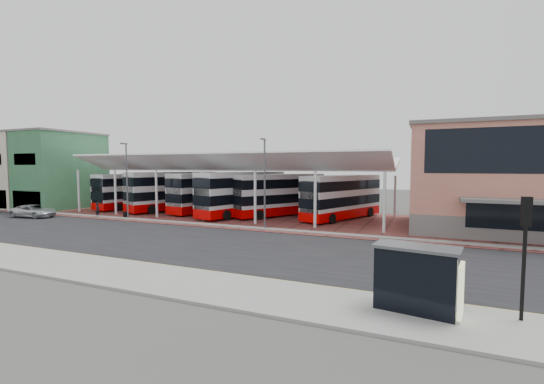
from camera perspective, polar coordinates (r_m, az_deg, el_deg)
The scene contains 25 objects.
ground at distance 28.14m, azimuth -10.25°, elevation -7.56°, with size 140.00×140.00×0.00m, color #41433F.
road at distance 27.33m, azimuth -11.41°, elevation -7.90°, with size 120.00×14.00×0.02m, color black.
forecourt at distance 38.75m, azimuth 2.93°, elevation -4.27°, with size 72.00×16.00×0.06m, color brown.
sidewalk at distance 21.41m, azimuth -23.88°, elevation -11.36°, with size 120.00×4.00×0.14m, color gray.
north_kerb at distance 33.39m, azimuth -4.37°, elevation -5.55°, with size 120.00×0.80×0.14m, color gray.
yellow_line_near at distance 22.78m, azimuth -20.14°, elevation -10.45°, with size 120.00×0.12×0.01m, color yellow.
yellow_line_far at distance 22.99m, azimuth -19.62°, elevation -10.30°, with size 120.00×0.12×0.01m, color yellow.
canopy at distance 42.59m, azimuth -6.78°, elevation 4.24°, with size 37.00×11.63×7.07m.
terminal at distance 37.74m, azimuth 35.03°, elevation 1.84°, with size 18.40×14.40×9.25m.
shop_green at distance 56.55m, azimuth -30.01°, elevation 2.99°, with size 6.40×10.20×10.22m.
shop_cream at distance 61.87m, azimuth -33.64°, elevation 2.90°, with size 6.40×10.20×10.22m.
shop_brick at distance 67.40m, azimuth -36.67°, elevation 2.81°, with size 6.40×10.20×10.22m.
lamp_west at distance 41.37m, azimuth -21.84°, elevation 2.00°, with size 0.16×0.90×8.07m.
lamp_east at distance 32.14m, azimuth -1.18°, elevation 1.78°, with size 0.16×0.90×8.07m.
bus_0 at distance 52.16m, azimuth -20.69°, elevation 0.17°, with size 4.08×11.37×4.58m.
bus_1 at distance 47.69m, azimuth -15.28°, elevation 0.11°, with size 6.51×12.02×4.86m.
bus_2 at distance 45.35m, azimuth -9.79°, elevation -0.06°, with size 4.68×11.85×4.76m.
bus_3 at distance 41.23m, azimuth -4.67°, elevation -0.31°, with size 5.98×12.25×4.93m.
bus_4 at distance 40.94m, azimuth 1.16°, elevation -0.49°, with size 8.10×11.12×4.70m.
bus_5 at distance 39.24m, azimuth 10.94°, elevation -0.81°, with size 6.58×11.37×4.62m.
silver_car at distance 47.99m, azimuth -33.34°, elevation -2.51°, with size 2.28×4.95×1.38m, color silver.
pedestrian at distance 44.37m, azimuth -25.66°, elevation -2.55°, with size 0.57×0.37×1.56m, color black.
suitcase at distance 43.01m, azimuth -22.03°, elevation -3.28°, with size 0.36×0.26×0.62m, color black.
bus_shelter at distance 14.82m, azimuth 22.54°, elevation -11.66°, with size 3.28×1.87×2.50m.
traffic_signal_west at distance 15.66m, azimuth 34.91°, elevation -5.99°, with size 0.33×0.27×4.43m.
Camera 1 is at (15.21, -23.00, 5.63)m, focal length 24.00 mm.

